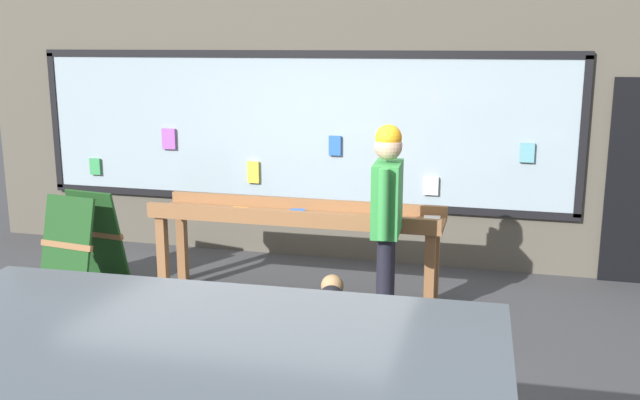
# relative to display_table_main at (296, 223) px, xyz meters

# --- Properties ---
(ground_plane) EXTENTS (40.00, 40.00, 0.00)m
(ground_plane) POSITION_rel_display_table_main_xyz_m (0.00, -0.93, -0.75)
(ground_plane) COLOR #38383A
(shopfront_facade) EXTENTS (8.67, 0.29, 3.65)m
(shopfront_facade) POSITION_rel_display_table_main_xyz_m (0.02, 1.46, 1.05)
(shopfront_facade) COLOR #4C473D
(shopfront_facade) RESTS_ON ground_plane
(display_table_main) EXTENTS (2.80, 0.63, 0.93)m
(display_table_main) POSITION_rel_display_table_main_xyz_m (0.00, 0.00, 0.00)
(display_table_main) COLOR brown
(display_table_main) RESTS_ON ground_plane
(person_browsing) EXTENTS (0.25, 0.69, 1.78)m
(person_browsing) POSITION_rel_display_table_main_xyz_m (0.97, -0.55, 0.30)
(person_browsing) COLOR black
(person_browsing) RESTS_ON ground_plane
(small_dog) EXTENTS (0.30, 0.61, 0.43)m
(small_dog) POSITION_rel_display_table_main_xyz_m (0.53, -0.69, -0.46)
(small_dog) COLOR #99724C
(small_dog) RESTS_ON ground_plane
(sandwich_board_sign) EXTENTS (0.68, 0.79, 0.95)m
(sandwich_board_sign) POSITION_rel_display_table_main_xyz_m (-2.19, -0.22, -0.27)
(sandwich_board_sign) COLOR #193F19
(sandwich_board_sign) RESTS_ON ground_plane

